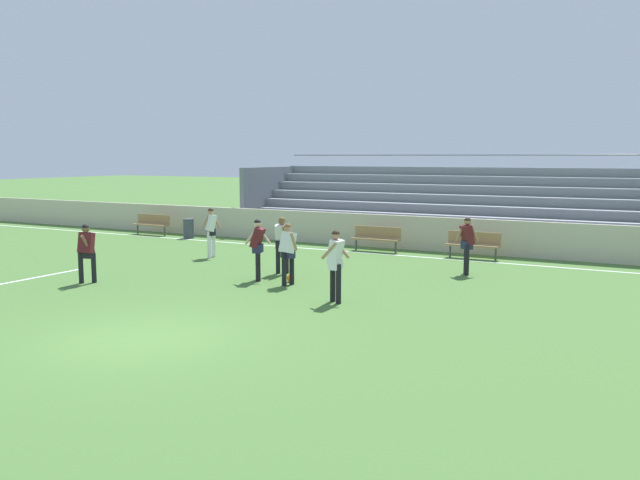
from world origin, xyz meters
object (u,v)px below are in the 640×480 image
Objects in this scene: player_white_wide_left at (211,228)px; trash_bin at (189,229)px; bleacher_stand at (451,203)px; bench_centre_sideline at (152,222)px; player_white_on_ball at (336,259)px; player_white_trailing_run at (282,240)px; soccer_ball at (291,278)px; player_white_pressing_high at (288,249)px; player_dark_challenging at (258,244)px; player_dark_overlapping at (467,241)px; player_dark_dropping_back at (86,248)px; bench_near_wall_gap at (473,242)px; bench_far_right at (377,236)px.

trash_bin is at bearing 137.15° from player_white_wide_left.
bleacher_stand reaches higher than bench_centre_sideline.
player_white_on_ball is 4.18m from player_white_trailing_run.
player_white_trailing_run reaches higher than soccer_ball.
player_white_pressing_high is 0.99m from soccer_ball.
player_white_trailing_run reaches higher than bench_centre_sideline.
player_white_wide_left is at bearing 151.50° from soccer_ball.
player_dark_challenging is at bearing 155.14° from player_white_on_ball.
trash_bin is 0.49× the size of player_dark_overlapping.
player_white_pressing_high reaches higher than player_dark_dropping_back.
bench_near_wall_gap is 1.07× the size of player_white_trailing_run.
player_white_trailing_run reaches higher than trash_bin.
bench_centre_sideline is at bearing 151.31° from player_white_trailing_run.
player_white_pressing_high is 5.63m from player_white_wide_left.
bench_near_wall_gap is 12.35m from player_dark_dropping_back.
player_dark_challenging is at bearing -90.53° from player_white_trailing_run.
bench_far_right is 1.07× the size of player_white_trailing_run.
bench_centre_sideline is at bearing -161.79° from bleacher_stand.
player_dark_dropping_back is 10.73m from player_dark_overlapping.
player_dark_overlapping is (8.75, 6.21, 0.04)m from player_dark_dropping_back.
player_dark_overlapping is (0.64, -3.10, 0.45)m from bench_near_wall_gap.
player_dark_challenging is 1.02× the size of player_dark_overlapping.
soccer_ball is (-1.24, -10.59, -1.44)m from bleacher_stand.
soccer_ball is (0.90, -1.04, -0.89)m from player_white_trailing_run.
player_dark_challenging is 1.02× the size of player_white_trailing_run.
trash_bin reaches higher than soccer_ball.
bench_near_wall_gap is 1.08× the size of player_white_pressing_high.
player_dark_challenging is (-0.64, -6.80, 0.48)m from bench_far_right.
player_white_trailing_run is at bearing 43.98° from player_dark_dropping_back.
bleacher_stand is 10.84× the size of player_dark_dropping_back.
bench_near_wall_gap is at bearing 58.28° from player_dark_challenging.
player_white_wide_left reaches higher than bench_centre_sideline.
bleacher_stand is 21.32× the size of trash_bin.
player_white_trailing_run is at bearing -153.27° from player_dark_overlapping.
player_white_pressing_high is at bearing -134.03° from player_dark_overlapping.
player_white_on_ball is (-1.04, -8.27, 0.49)m from bench_near_wall_gap.
trash_bin is 13.08m from player_dark_overlapping.
player_dark_overlapping is at bearing -12.90° from trash_bin.
bench_near_wall_gap is at bearing 101.64° from player_dark_overlapping.
player_white_on_ball reaches higher than bench_centre_sideline.
player_white_trailing_run is (7.91, -5.35, 0.59)m from trash_bin.
player_white_trailing_run reaches higher than bench_far_right.
player_dark_dropping_back is (-3.91, -2.50, -0.07)m from player_dark_challenging.
player_white_wide_left reaches higher than player_white_pressing_high.
bench_far_right is 6.85m from player_dark_challenging.
player_white_on_ball is at bearing -97.18° from bench_near_wall_gap.
bench_near_wall_gap is at bearing 0.00° from bench_centre_sideline.
bleacher_stand is 4.63m from bench_near_wall_gap.
player_white_on_ball is 1.01× the size of player_white_wide_left.
player_dark_challenging is 7.79× the size of soccer_ball.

